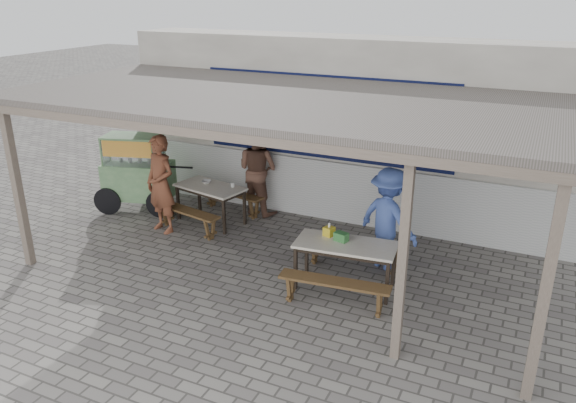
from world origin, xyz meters
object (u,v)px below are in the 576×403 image
at_px(bench_left_street, 188,216).
at_px(table_right, 346,248).
at_px(bench_right_street, 334,287).
at_px(condiment_bowl, 207,182).
at_px(table_left, 210,190).
at_px(bench_left_wall, 232,197).
at_px(bench_right_wall, 354,250).
at_px(patron_right_table, 389,219).
at_px(patron_street_side, 161,184).
at_px(patron_wall_side, 258,170).
at_px(vendor_cart, 137,170).
at_px(tissue_box, 329,231).
at_px(condiment_jar, 233,185).
at_px(donation_box, 341,237).

distance_m(bench_left_street, table_right, 3.49).
bearing_deg(bench_right_street, condiment_bowl, 142.70).
distance_m(table_left, bench_left_wall, 0.71).
bearing_deg(bench_right_wall, patron_right_table, 29.98).
distance_m(bench_left_street, patron_right_table, 3.83).
height_order(table_right, patron_street_side, patron_street_side).
bearing_deg(patron_wall_side, patron_right_table, 169.50).
height_order(vendor_cart, tissue_box, vendor_cart).
bearing_deg(bench_right_street, patron_right_table, 72.74).
xyz_separation_m(vendor_cart, condiment_bowl, (1.55, 0.20, -0.09)).
bearing_deg(patron_right_table, condiment_jar, 14.88).
height_order(bench_left_street, tissue_box, tissue_box).
relative_size(table_right, bench_right_wall, 0.97).
distance_m(donation_box, condiment_bowl, 3.63).
relative_size(bench_left_street, tissue_box, 10.24).
xyz_separation_m(bench_right_wall, donation_box, (-0.03, -0.58, 0.47)).
height_order(bench_right_wall, patron_wall_side, patron_wall_side).
bearing_deg(bench_right_street, table_right, 90.00).
relative_size(table_left, bench_right_street, 0.90).
relative_size(vendor_cart, condiment_bowl, 9.99).
relative_size(table_left, vendor_cart, 0.78).
distance_m(tissue_box, condiment_bowl, 3.37).
relative_size(bench_left_wall, donation_box, 7.33).
relative_size(bench_right_wall, patron_right_table, 0.96).
relative_size(bench_left_street, condiment_bowl, 7.90).
relative_size(bench_right_street, condiment_jar, 19.20).
relative_size(bench_right_wall, vendor_cart, 0.87).
distance_m(table_left, tissue_box, 3.17).
height_order(bench_left_street, patron_street_side, patron_street_side).
distance_m(table_left, condiment_jar, 0.47).
xyz_separation_m(tissue_box, donation_box, (0.24, -0.10, -0.01)).
relative_size(bench_left_street, bench_left_wall, 1.00).
bearing_deg(table_left, bench_right_street, -19.11).
bearing_deg(bench_right_wall, condiment_bowl, 159.81).
bearing_deg(table_right, tissue_box, 148.12).
bearing_deg(patron_wall_side, table_right, 152.00).
height_order(patron_wall_side, tissue_box, patron_wall_side).
relative_size(table_left, patron_street_side, 0.79).
relative_size(table_left, tissue_box, 10.16).
distance_m(bench_left_street, vendor_cart, 1.76).
height_order(patron_right_table, condiment_jar, patron_right_table).
distance_m(table_right, bench_right_street, 0.72).
xyz_separation_m(patron_wall_side, patron_right_table, (3.06, -1.24, -0.06)).
bearing_deg(tissue_box, condiment_bowl, 156.91).
height_order(bench_right_street, condiment_bowl, condiment_bowl).
relative_size(table_right, donation_box, 7.84).
bearing_deg(table_left, donation_box, -10.47).
relative_size(bench_left_wall, table_right, 0.94).
relative_size(bench_left_wall, condiment_jar, 17.36).
distance_m(bench_right_street, condiment_jar, 3.64).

